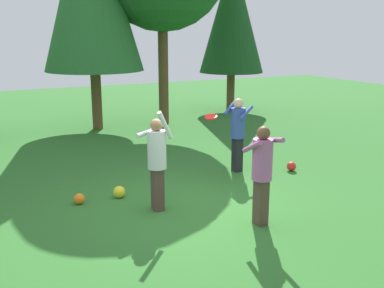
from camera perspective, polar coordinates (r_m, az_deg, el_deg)
The scene contains 9 objects.
ground_plane at distance 8.69m, azimuth -1.59°, elevation -7.92°, with size 40.00×40.00×0.00m, color #2D6B28.
person_thrower at distance 8.29m, azimuth -4.38°, elevation -1.54°, with size 0.66×0.65×1.90m.
person_catcher at distance 10.67m, azimuth 5.72°, elevation 1.94°, with size 0.74×0.70×1.73m.
person_bystander at distance 7.74m, azimuth 8.71°, elevation -2.86°, with size 0.54×0.63×1.71m.
frisbee at distance 9.55m, azimuth 2.37°, elevation 3.40°, with size 0.38×0.38×0.09m.
ball_orange at distance 9.09m, azimuth -13.84°, elevation -6.62°, with size 0.21×0.21×0.21m, color orange.
ball_red at distance 11.11m, azimuth 12.26°, elevation -2.73°, with size 0.22×0.22×0.22m, color red.
ball_yellow at distance 9.26m, azimuth -9.04°, elevation -5.90°, with size 0.24×0.24×0.24m, color yellow.
tree_far_right at distance 19.02m, azimuth 5.01°, elevation 15.75°, with size 2.59×2.59×6.19m.
Camera 1 is at (-3.41, -7.31, 3.23)m, focal length 42.90 mm.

